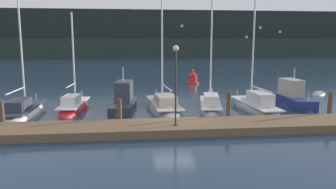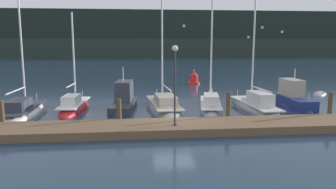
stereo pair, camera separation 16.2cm
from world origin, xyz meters
name	(u,v)px [view 1 (the left image)]	position (x,y,z in m)	size (l,w,h in m)	color
ground_plane	(174,123)	(0.00, 0.00, 0.00)	(400.00, 400.00, 0.00)	#1E3347
dock	(179,127)	(0.00, -1.98, 0.23)	(26.41, 2.80, 0.45)	brown
mooring_pile_0	(2,115)	(-9.95, -0.33, 0.81)	(0.28, 0.28, 1.62)	#4C3D2D
mooring_pile_1	(119,112)	(-3.32, -0.33, 0.80)	(0.28, 0.28, 1.59)	#4C3D2D
mooring_pile_2	(228,107)	(3.32, -0.33, 0.96)	(0.28, 0.28, 1.92)	#4C3D2D
mooring_pile_3	(330,106)	(9.95, -0.33, 0.90)	(0.28, 0.28, 1.81)	#4C3D2D
sailboat_berth_1	(23,113)	(-9.93, 3.13, 0.13)	(2.01, 6.84, 8.92)	white
sailboat_berth_2	(74,109)	(-6.77, 4.47, 0.12)	(2.03, 6.13, 7.64)	red
motorboat_berth_3	(124,105)	(-3.18, 4.39, 0.31)	(2.22, 5.59, 3.81)	#2D3338
sailboat_berth_4	(164,109)	(-0.28, 3.76, 0.10)	(2.69, 7.55, 10.26)	gray
sailboat_berth_5	(210,107)	(3.20, 3.79, 0.12)	(2.96, 7.01, 8.67)	gray
sailboat_berth_6	(255,107)	(6.40, 3.22, 0.15)	(2.21, 7.57, 9.25)	gray
motorboat_berth_7	(293,101)	(9.71, 4.00, 0.41)	(1.65, 4.97, 3.40)	navy
channel_buoy	(193,79)	(4.67, 18.45, 0.61)	(1.43, 1.43, 1.70)	red
dock_lamppost	(176,73)	(-0.24, -2.39, 3.30)	(0.32, 0.32, 4.29)	#2D2D33
hillside_backdrop	(148,36)	(3.20, 92.77, 6.88)	(240.00, 23.00, 14.92)	#1E2823
rowboat_adrift	(319,94)	(15.00, 9.26, 0.00)	(2.74, 3.01, 0.56)	gray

